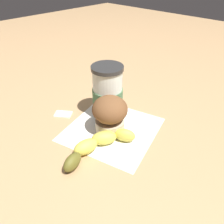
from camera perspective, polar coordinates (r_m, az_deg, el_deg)
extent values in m
plane|color=tan|center=(0.60, 0.00, -4.55)|extent=(3.00, 3.00, 0.00)
cube|color=white|center=(0.60, 0.00, -4.50)|extent=(0.28, 0.28, 0.00)
cylinder|color=silver|center=(0.62, -1.15, 4.85)|extent=(0.08, 0.08, 0.14)
cylinder|color=#2D2D2D|center=(0.58, -1.25, 11.44)|extent=(0.09, 0.09, 0.01)
cylinder|color=#4C754C|center=(0.62, -1.14, 4.03)|extent=(0.09, 0.09, 0.05)
cylinder|color=beige|center=(0.59, -0.55, -3.47)|extent=(0.08, 0.08, 0.04)
ellipsoid|color=brown|center=(0.56, -0.58, 0.70)|extent=(0.09, 0.09, 0.07)
ellipsoid|color=#D6CC4C|center=(0.56, 3.37, -6.06)|extent=(0.06, 0.05, 0.04)
ellipsoid|color=#D6CC4C|center=(0.55, -2.08, -6.77)|extent=(0.07, 0.07, 0.04)
ellipsoid|color=#D6CC4C|center=(0.53, -6.88, -9.03)|extent=(0.05, 0.07, 0.04)
ellipsoid|color=brown|center=(0.50, -10.31, -12.72)|extent=(0.04, 0.06, 0.04)
cube|color=white|center=(0.67, -12.64, -0.42)|extent=(0.06, 0.06, 0.01)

